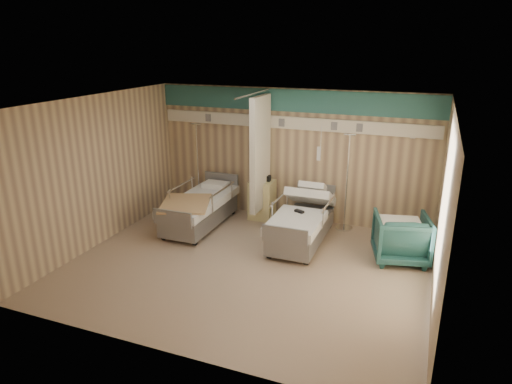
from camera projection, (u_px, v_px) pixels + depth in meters
ground at (247, 266)px, 7.91m from camera, size 6.00×5.00×0.00m
room_walls at (251, 158)px, 7.56m from camera, size 6.04×5.04×2.82m
bed_right at (302, 227)px, 8.76m from camera, size 1.00×2.16×0.63m
bed_left at (200, 212)px, 9.51m from camera, size 1.00×2.16×0.63m
bedside_cabinet at (262, 200)px, 9.91m from camera, size 0.50×0.48×0.85m
visitor_armchair at (401, 238)px, 8.01m from camera, size 1.11×1.13×0.85m
waffle_blanket at (402, 214)px, 7.84m from camera, size 0.80×0.74×0.08m
iv_stand_right at (345, 210)px, 9.36m from camera, size 0.36×0.36×1.99m
iv_stand_left at (199, 193)px, 10.41m from camera, size 0.36×0.36×2.00m
call_remote at (299, 211)px, 8.61m from camera, size 0.20×0.15×0.04m
tan_blanket at (185, 204)px, 9.02m from camera, size 1.25×1.39×0.04m
toiletry_bag at (265, 178)px, 9.78m from camera, size 0.24×0.16×0.12m
white_cup at (259, 177)px, 9.85m from camera, size 0.10×0.10×0.12m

